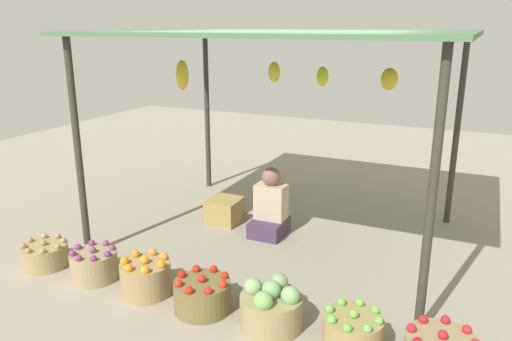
{
  "coord_description": "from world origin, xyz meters",
  "views": [
    {
      "loc": [
        1.92,
        -4.79,
        2.3
      ],
      "look_at": [
        0.0,
        -0.66,
        0.95
      ],
      "focal_mm": 34.96,
      "sensor_mm": 36.0,
      "label": 1
    }
  ],
  "objects_px": {
    "basket_potatoes": "(45,255)",
    "basket_purple_onions": "(94,265)",
    "vendor_person": "(270,209)",
    "basket_green_apples": "(353,332)",
    "basket_oranges": "(146,277)",
    "wooden_crate_stacked_rear": "(226,205)",
    "basket_red_tomatoes": "(202,295)",
    "wooden_crate_near_vendor": "(222,212)",
    "basket_cabbages": "(271,307)"
  },
  "relations": [
    {
      "from": "basket_potatoes",
      "to": "basket_green_apples",
      "type": "bearing_deg",
      "value": -0.23
    },
    {
      "from": "basket_purple_onions",
      "to": "basket_green_apples",
      "type": "bearing_deg",
      "value": -0.42
    },
    {
      "from": "basket_potatoes",
      "to": "basket_cabbages",
      "type": "relative_size",
      "value": 0.89
    },
    {
      "from": "vendor_person",
      "to": "basket_purple_onions",
      "type": "relative_size",
      "value": 1.82
    },
    {
      "from": "basket_green_apples",
      "to": "wooden_crate_near_vendor",
      "type": "bearing_deg",
      "value": 139.79
    },
    {
      "from": "basket_oranges",
      "to": "basket_potatoes",
      "type": "bearing_deg",
      "value": 179.61
    },
    {
      "from": "vendor_person",
      "to": "wooden_crate_near_vendor",
      "type": "relative_size",
      "value": 2.12
    },
    {
      "from": "basket_oranges",
      "to": "wooden_crate_near_vendor",
      "type": "xyz_separation_m",
      "value": [
        -0.16,
        1.7,
        -0.01
      ]
    },
    {
      "from": "basket_oranges",
      "to": "basket_red_tomatoes",
      "type": "distance_m",
      "value": 0.59
    },
    {
      "from": "vendor_person",
      "to": "basket_cabbages",
      "type": "xyz_separation_m",
      "value": [
        0.73,
        -1.66,
        -0.13
      ]
    },
    {
      "from": "basket_potatoes",
      "to": "wooden_crate_near_vendor",
      "type": "bearing_deg",
      "value": 57.82
    },
    {
      "from": "basket_potatoes",
      "to": "wooden_crate_stacked_rear",
      "type": "relative_size",
      "value": 1.12
    },
    {
      "from": "basket_potatoes",
      "to": "basket_cabbages",
      "type": "bearing_deg",
      "value": -0.23
    },
    {
      "from": "wooden_crate_near_vendor",
      "to": "wooden_crate_stacked_rear",
      "type": "relative_size",
      "value": 0.94
    },
    {
      "from": "vendor_person",
      "to": "basket_oranges",
      "type": "xyz_separation_m",
      "value": [
        -0.48,
        -1.66,
        -0.14
      ]
    },
    {
      "from": "basket_red_tomatoes",
      "to": "basket_purple_onions",
      "type": "bearing_deg",
      "value": 178.51
    },
    {
      "from": "basket_red_tomatoes",
      "to": "basket_potatoes",
      "type": "bearing_deg",
      "value": 179.2
    },
    {
      "from": "basket_red_tomatoes",
      "to": "basket_cabbages",
      "type": "height_order",
      "value": "basket_cabbages"
    },
    {
      "from": "vendor_person",
      "to": "basket_cabbages",
      "type": "distance_m",
      "value": 1.81
    },
    {
      "from": "vendor_person",
      "to": "basket_green_apples",
      "type": "height_order",
      "value": "vendor_person"
    },
    {
      "from": "vendor_person",
      "to": "basket_oranges",
      "type": "relative_size",
      "value": 1.77
    },
    {
      "from": "basket_purple_onions",
      "to": "basket_red_tomatoes",
      "type": "height_order",
      "value": "basket_purple_onions"
    },
    {
      "from": "basket_red_tomatoes",
      "to": "basket_green_apples",
      "type": "relative_size",
      "value": 1.08
    },
    {
      "from": "basket_oranges",
      "to": "wooden_crate_near_vendor",
      "type": "height_order",
      "value": "basket_oranges"
    },
    {
      "from": "basket_purple_onions",
      "to": "basket_cabbages",
      "type": "relative_size",
      "value": 0.87
    },
    {
      "from": "basket_purple_onions",
      "to": "basket_cabbages",
      "type": "distance_m",
      "value": 1.81
    },
    {
      "from": "basket_purple_onions",
      "to": "basket_red_tomatoes",
      "type": "distance_m",
      "value": 1.19
    },
    {
      "from": "basket_cabbages",
      "to": "wooden_crate_stacked_rear",
      "type": "xyz_separation_m",
      "value": [
        -1.47,
        2.0,
        -0.06
      ]
    },
    {
      "from": "wooden_crate_near_vendor",
      "to": "wooden_crate_stacked_rear",
      "type": "bearing_deg",
      "value": 110.25
    },
    {
      "from": "basket_oranges",
      "to": "basket_green_apples",
      "type": "relative_size",
      "value": 1.0
    },
    {
      "from": "basket_oranges",
      "to": "wooden_crate_stacked_rear",
      "type": "height_order",
      "value": "basket_oranges"
    },
    {
      "from": "wooden_crate_stacked_rear",
      "to": "basket_green_apples",
      "type": "bearing_deg",
      "value": -43.36
    },
    {
      "from": "basket_potatoes",
      "to": "basket_red_tomatoes",
      "type": "xyz_separation_m",
      "value": [
        1.81,
        -0.03,
        0.02
      ]
    },
    {
      "from": "vendor_person",
      "to": "basket_purple_onions",
      "type": "bearing_deg",
      "value": -123.3
    },
    {
      "from": "basket_potatoes",
      "to": "basket_purple_onions",
      "type": "relative_size",
      "value": 1.02
    },
    {
      "from": "basket_oranges",
      "to": "basket_cabbages",
      "type": "relative_size",
      "value": 0.89
    },
    {
      "from": "vendor_person",
      "to": "basket_purple_onions",
      "type": "xyz_separation_m",
      "value": [
        -1.08,
        -1.64,
        -0.16
      ]
    },
    {
      "from": "basket_red_tomatoes",
      "to": "wooden_crate_stacked_rear",
      "type": "height_order",
      "value": "basket_red_tomatoes"
    },
    {
      "from": "vendor_person",
      "to": "basket_red_tomatoes",
      "type": "bearing_deg",
      "value": -86.2
    },
    {
      "from": "vendor_person",
      "to": "basket_red_tomatoes",
      "type": "xyz_separation_m",
      "value": [
        0.11,
        -1.67,
        -0.16
      ]
    },
    {
      "from": "basket_potatoes",
      "to": "basket_purple_onions",
      "type": "height_order",
      "value": "basket_purple_onions"
    },
    {
      "from": "wooden_crate_near_vendor",
      "to": "wooden_crate_stacked_rear",
      "type": "height_order",
      "value": "wooden_crate_near_vendor"
    },
    {
      "from": "basket_oranges",
      "to": "vendor_person",
      "type": "bearing_deg",
      "value": 73.94
    },
    {
      "from": "basket_red_tomatoes",
      "to": "basket_cabbages",
      "type": "bearing_deg",
      "value": 1.46
    },
    {
      "from": "basket_oranges",
      "to": "wooden_crate_stacked_rear",
      "type": "bearing_deg",
      "value": 97.73
    },
    {
      "from": "basket_green_apples",
      "to": "wooden_crate_near_vendor",
      "type": "height_order",
      "value": "basket_green_apples"
    },
    {
      "from": "basket_red_tomatoes",
      "to": "basket_cabbages",
      "type": "distance_m",
      "value": 0.62
    },
    {
      "from": "basket_cabbages",
      "to": "basket_green_apples",
      "type": "relative_size",
      "value": 1.12
    },
    {
      "from": "basket_potatoes",
      "to": "wooden_crate_near_vendor",
      "type": "relative_size",
      "value": 1.19
    },
    {
      "from": "basket_purple_onions",
      "to": "basket_oranges",
      "type": "bearing_deg",
      "value": -1.33
    }
  ]
}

